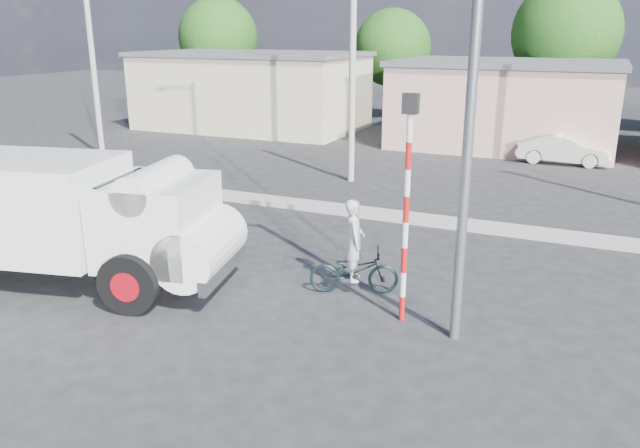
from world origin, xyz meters
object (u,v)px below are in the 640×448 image
at_px(bicycle, 354,271).
at_px(streetlight, 464,59).
at_px(car_cream, 564,149).
at_px(cyclist, 354,254).
at_px(truck, 78,217).
at_px(traffic_pole, 407,191).

xyz_separation_m(bicycle, streetlight, (2.28, -1.17, 4.46)).
distance_m(bicycle, car_cream, 16.53).
xyz_separation_m(cyclist, streetlight, (2.28, -1.17, 4.08)).
height_order(cyclist, car_cream, cyclist).
relative_size(car_cream, streetlight, 0.41).
distance_m(truck, car_cream, 20.24).
bearing_deg(car_cream, truck, 154.13).
xyz_separation_m(truck, bicycle, (5.65, 1.98, -1.05)).
bearing_deg(bicycle, traffic_pole, -145.03).
relative_size(cyclist, car_cream, 0.48).
height_order(cyclist, traffic_pole, traffic_pole).
bearing_deg(car_cream, traffic_pole, 173.88).
height_order(bicycle, streetlight, streetlight).
distance_m(bicycle, cyclist, 0.39).
height_order(traffic_pole, streetlight, streetlight).
distance_m(car_cream, traffic_pole, 17.30).
bearing_deg(traffic_pole, truck, -170.93).
height_order(bicycle, car_cream, car_cream).
relative_size(truck, streetlight, 0.79).
height_order(bicycle, traffic_pole, traffic_pole).
distance_m(bicycle, traffic_pole, 2.63).
relative_size(bicycle, streetlight, 0.21).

